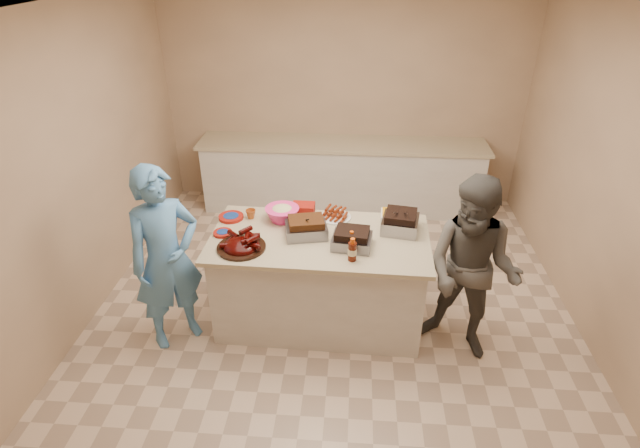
# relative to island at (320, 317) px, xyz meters

# --- Properties ---
(room) EXTENTS (4.50, 5.00, 2.70)m
(room) POSITION_rel_island_xyz_m (0.12, 0.07, 0.00)
(room) COLOR tan
(room) RESTS_ON ground
(back_counter) EXTENTS (3.60, 0.64, 0.90)m
(back_counter) POSITION_rel_island_xyz_m (0.12, 2.27, 0.45)
(back_counter) COLOR beige
(back_counter) RESTS_ON ground
(island) EXTENTS (1.90, 1.04, 0.89)m
(island) POSITION_rel_island_xyz_m (0.00, 0.00, 0.00)
(island) COLOR beige
(island) RESTS_ON ground
(rib_platter) EXTENTS (0.49, 0.49, 0.16)m
(rib_platter) POSITION_rel_island_xyz_m (-0.63, -0.22, 0.89)
(rib_platter) COLOR #390402
(rib_platter) RESTS_ON island
(pulled_pork_tray) EXTENTS (0.39, 0.33, 0.10)m
(pulled_pork_tray) POSITION_rel_island_xyz_m (-0.12, 0.02, 0.89)
(pulled_pork_tray) COLOR #47230F
(pulled_pork_tray) RESTS_ON island
(brisket_tray) EXTENTS (0.35, 0.30, 0.10)m
(brisket_tray) POSITION_rel_island_xyz_m (0.28, -0.13, 0.89)
(brisket_tray) COLOR black
(brisket_tray) RESTS_ON island
(roasting_pan) EXTENTS (0.35, 0.35, 0.12)m
(roasting_pan) POSITION_rel_island_xyz_m (0.69, 0.16, 0.89)
(roasting_pan) COLOR gray
(roasting_pan) RESTS_ON island
(coleslaw_bowl) EXTENTS (0.32, 0.32, 0.21)m
(coleslaw_bowl) POSITION_rel_island_xyz_m (-0.36, 0.27, 0.89)
(coleslaw_bowl) COLOR #F33186
(coleslaw_bowl) RESTS_ON island
(sausage_plate) EXTENTS (0.37, 0.37, 0.05)m
(sausage_plate) POSITION_rel_island_xyz_m (0.12, 0.35, 0.89)
(sausage_plate) COLOR silver
(sausage_plate) RESTS_ON island
(mac_cheese_dish) EXTENTS (0.28, 0.21, 0.07)m
(mac_cheese_dish) POSITION_rel_island_xyz_m (0.67, 0.37, 0.89)
(mac_cheese_dish) COLOR #FAAC08
(mac_cheese_dish) RESTS_ON island
(bbq_bottle_a) EXTENTS (0.07, 0.07, 0.20)m
(bbq_bottle_a) POSITION_rel_island_xyz_m (0.28, -0.33, 0.89)
(bbq_bottle_a) COLOR #451307
(bbq_bottle_a) RESTS_ON island
(bbq_bottle_b) EXTENTS (0.06, 0.06, 0.17)m
(bbq_bottle_b) POSITION_rel_island_xyz_m (0.27, -0.17, 0.89)
(bbq_bottle_b) COLOR #451307
(bbq_bottle_b) RESTS_ON island
(mustard_bottle) EXTENTS (0.04, 0.04, 0.11)m
(mustard_bottle) POSITION_rel_island_xyz_m (-0.07, 0.08, 0.89)
(mustard_bottle) COLOR yellow
(mustard_bottle) RESTS_ON island
(sauce_bowl) EXTENTS (0.15, 0.05, 0.14)m
(sauce_bowl) POSITION_rel_island_xyz_m (-0.06, 0.13, 0.89)
(sauce_bowl) COLOR silver
(sauce_bowl) RESTS_ON island
(plate_stack_large) EXTENTS (0.23, 0.23, 0.03)m
(plate_stack_large) POSITION_rel_island_xyz_m (-0.83, 0.27, 0.89)
(plate_stack_large) COLOR maroon
(plate_stack_large) RESTS_ON island
(plate_stack_small) EXTENTS (0.17, 0.17, 0.02)m
(plate_stack_small) POSITION_rel_island_xyz_m (-0.84, -0.01, 0.89)
(plate_stack_small) COLOR maroon
(plate_stack_small) RESTS_ON island
(plastic_cup) EXTENTS (0.09, 0.09, 0.09)m
(plastic_cup) POSITION_rel_island_xyz_m (-0.65, 0.29, 0.89)
(plastic_cup) COLOR #9F4B1A
(plastic_cup) RESTS_ON island
(basket_stack) EXTENTS (0.21, 0.16, 0.10)m
(basket_stack) POSITION_rel_island_xyz_m (-0.18, 0.40, 0.89)
(basket_stack) COLOR maroon
(basket_stack) RESTS_ON island
(guest_blue) EXTENTS (1.52, 1.63, 0.39)m
(guest_blue) POSITION_rel_island_xyz_m (-1.24, -0.33, 0.00)
(guest_blue) COLOR #5390CB
(guest_blue) RESTS_ON ground
(guest_gray) EXTENTS (1.45, 1.78, 0.61)m
(guest_gray) POSITION_rel_island_xyz_m (1.24, -0.29, 0.00)
(guest_gray) COLOR #55514B
(guest_gray) RESTS_ON ground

